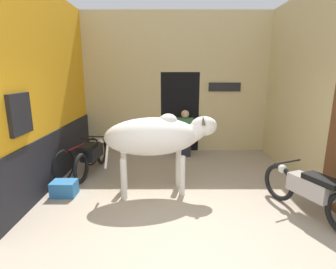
% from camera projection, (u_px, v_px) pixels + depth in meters
% --- Properties ---
extents(ground_plane, '(30.00, 30.00, 0.00)m').
position_uv_depth(ground_plane, '(184.00, 245.00, 3.49)').
color(ground_plane, tan).
extents(wall_left_shopfront, '(0.25, 4.33, 3.83)m').
position_uv_depth(wall_left_shopfront, '(45.00, 92.00, 5.14)').
color(wall_left_shopfront, orange).
rests_on(wall_left_shopfront, ground_plane).
extents(wall_back_with_doorway, '(5.09, 0.93, 3.83)m').
position_uv_depth(wall_back_with_doorway, '(176.00, 93.00, 7.55)').
color(wall_back_with_doorway, '#D1BC84').
rests_on(wall_back_with_doorway, ground_plane).
extents(wall_right_with_door, '(0.22, 4.33, 3.83)m').
position_uv_depth(wall_right_with_door, '(313.00, 91.00, 5.12)').
color(wall_right_with_door, '#D1BC84').
rests_on(wall_right_with_door, ground_plane).
extents(cow, '(2.14, 0.97, 1.51)m').
position_uv_depth(cow, '(156.00, 137.00, 4.81)').
color(cow, silver).
rests_on(cow, ground_plane).
extents(motorcycle_near, '(0.87, 1.75, 0.77)m').
position_uv_depth(motorcycle_near, '(309.00, 190.00, 4.10)').
color(motorcycle_near, black).
rests_on(motorcycle_near, ground_plane).
extents(motorcycle_far, '(0.58, 1.79, 0.74)m').
position_uv_depth(motorcycle_far, '(91.00, 155.00, 5.92)').
color(motorcycle_far, black).
rests_on(motorcycle_far, ground_plane).
extents(bicycle, '(0.62, 1.65, 0.70)m').
position_uv_depth(bicycle, '(78.00, 158.00, 5.93)').
color(bicycle, black).
rests_on(bicycle, ground_plane).
extents(shopkeeper_seated, '(0.45, 0.34, 1.25)m').
position_uv_depth(shopkeeper_seated, '(184.00, 132.00, 7.12)').
color(shopkeeper_seated, '#282833').
rests_on(shopkeeper_seated, ground_plane).
extents(plastic_stool, '(0.33, 0.33, 0.45)m').
position_uv_depth(plastic_stool, '(168.00, 144.00, 7.43)').
color(plastic_stool, beige).
rests_on(plastic_stool, ground_plane).
extents(crate, '(0.44, 0.32, 0.28)m').
position_uv_depth(crate, '(63.00, 189.00, 4.85)').
color(crate, teal).
rests_on(crate, ground_plane).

